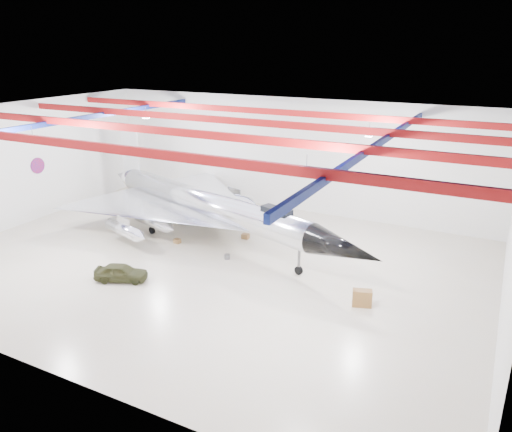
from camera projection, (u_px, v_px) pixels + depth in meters
The scene contains 17 objects.
floor at pixel (209, 263), 37.87m from camera, with size 40.00×40.00×0.00m, color #C0B299.
wall_back at pixel (289, 155), 48.68m from camera, with size 40.00×40.00×0.00m, color silver.
wall_left at pixel (18, 165), 44.70m from camera, with size 30.00×30.00×0.00m, color silver.
ceiling at pixel (204, 117), 34.27m from camera, with size 40.00×40.00×0.00m, color #0A0F38.
ceiling_structure at pixel (204, 127), 34.49m from camera, with size 39.50×29.50×1.08m.
wall_roundel at pixel (38, 166), 46.52m from camera, with size 1.50×1.50×0.10m, color #B21414.
jet_aircraft at pixel (208, 207), 41.80m from camera, with size 30.29×22.26×8.49m.
jeep at pixel (121, 272), 34.89m from camera, with size 1.48×3.67×1.25m, color #34361B.
desk at pixel (362, 298), 31.51m from camera, with size 1.21×0.61×1.11m, color brown.
crate_ply at pixel (177, 241), 41.61m from camera, with size 0.53×0.42×0.37m, color olive.
toolbox_red at pixel (256, 225), 45.18m from camera, with size 0.51×0.41×0.36m, color maroon.
engine_drum at pixel (227, 257), 38.54m from camera, with size 0.43×0.43×0.39m, color #59595B.
parts_bin at pixel (315, 235), 42.88m from camera, with size 0.51×0.41×0.36m, color olive.
crate_small at pixel (183, 222), 46.11m from camera, with size 0.42×0.33×0.29m, color #59595B.
tool_chest at pixel (314, 244), 41.08m from camera, with size 0.36×0.36×0.32m, color maroon.
oil_barrel at pixel (245, 236), 42.57m from camera, with size 0.61×0.49×0.42m, color olive.
spares_box at pixel (281, 221), 46.41m from camera, with size 0.39×0.39×0.35m, color #59595B.
Camera 1 is at (19.00, -29.16, 15.78)m, focal length 35.00 mm.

